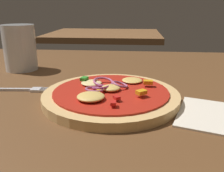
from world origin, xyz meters
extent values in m
cube|color=brown|center=(0.00, 0.00, 0.02)|extent=(1.19, 1.02, 0.03)
cylinder|color=tan|center=(-0.03, 0.01, 0.04)|extent=(0.24, 0.24, 0.02)
cylinder|color=red|center=(-0.03, 0.01, 0.05)|extent=(0.20, 0.20, 0.00)
ellipsoid|color=#E5BC60|center=(-0.03, 0.02, 0.06)|extent=(0.03, 0.03, 0.01)
ellipsoid|color=#E5BC60|center=(-0.06, -0.03, 0.06)|extent=(0.04, 0.04, 0.01)
ellipsoid|color=#E5BC60|center=(0.01, 0.07, 0.05)|extent=(0.04, 0.04, 0.01)
ellipsoid|color=#F4DB8E|center=(-0.07, 0.05, 0.05)|extent=(0.04, 0.04, 0.01)
torus|color=#B25984|center=(-0.05, 0.04, 0.06)|extent=(0.06, 0.06, 0.01)
torus|color=#B25984|center=(-0.06, 0.00, 0.06)|extent=(0.04, 0.04, 0.01)
torus|color=#93386B|center=(-0.05, 0.01, 0.06)|extent=(0.04, 0.04, 0.01)
torus|color=#B25984|center=(-0.01, 0.03, 0.06)|extent=(0.04, 0.04, 0.01)
cube|color=red|center=(-0.02, -0.06, 0.06)|extent=(0.01, 0.01, 0.00)
cube|color=orange|center=(0.02, -0.01, 0.06)|extent=(0.02, 0.02, 0.01)
cube|color=orange|center=(-0.05, -0.01, 0.06)|extent=(0.01, 0.01, 0.00)
cube|color=orange|center=(0.04, 0.04, 0.06)|extent=(0.02, 0.01, 0.01)
cube|color=#2D8C28|center=(-0.08, 0.05, 0.06)|extent=(0.01, 0.02, 0.01)
cube|color=red|center=(-0.01, -0.03, 0.06)|extent=(0.01, 0.01, 0.00)
cube|color=silver|center=(-0.25, 0.04, 0.04)|extent=(0.12, 0.02, 0.01)
cube|color=silver|center=(-0.18, 0.05, 0.04)|extent=(0.02, 0.02, 0.01)
cube|color=silver|center=(-0.15, 0.04, 0.04)|extent=(0.04, 0.00, 0.00)
cube|color=silver|center=(-0.15, 0.05, 0.04)|extent=(0.04, 0.00, 0.00)
cube|color=silver|center=(-0.15, 0.05, 0.04)|extent=(0.04, 0.00, 0.00)
cube|color=silver|center=(-0.15, 0.06, 0.04)|extent=(0.04, 0.00, 0.00)
cylinder|color=silver|center=(-0.28, 0.21, 0.09)|extent=(0.08, 0.08, 0.11)
cylinder|color=gold|center=(-0.28, 0.21, 0.06)|extent=(0.07, 0.07, 0.06)
cube|color=brown|center=(-0.18, 1.14, 0.02)|extent=(0.68, 0.54, 0.03)
camera|label=1|loc=(0.01, -0.38, 0.19)|focal=39.00mm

